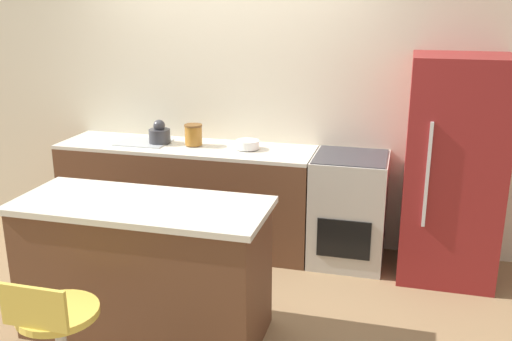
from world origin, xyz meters
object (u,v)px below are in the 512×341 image
refrigerator (453,170)px  stool_chair (58,338)px  mixing_bowl (247,144)px  kettle (160,134)px  oven_range (349,209)px

refrigerator → stool_chair: bearing=-134.5°
mixing_bowl → stool_chair: bearing=-101.5°
refrigerator → kettle: refrigerator is taller
oven_range → kettle: (-1.68, 0.02, 0.54)m
stool_chair → mixing_bowl: 2.30m
refrigerator → kettle: (-2.45, 0.05, 0.12)m
stool_chair → mixing_bowl: bearing=78.5°
refrigerator → stool_chair: size_ratio=2.25×
stool_chair → kettle: (-0.35, 2.19, 0.61)m
stool_chair → kettle: 2.30m
stool_chair → oven_range: bearing=58.7°
oven_range → refrigerator: bearing=-2.5°
oven_range → refrigerator: refrigerator is taller
kettle → mixing_bowl: size_ratio=1.02×
refrigerator → stool_chair: refrigerator is taller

